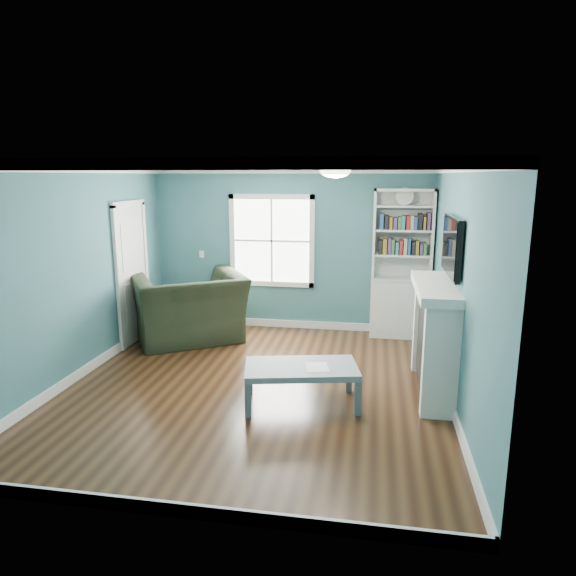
# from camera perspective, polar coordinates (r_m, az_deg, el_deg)

# --- Properties ---
(floor) EXTENTS (5.00, 5.00, 0.00)m
(floor) POSITION_cam_1_polar(r_m,az_deg,el_deg) (6.34, -3.56, -10.77)
(floor) COLOR black
(floor) RESTS_ON ground
(room_walls) EXTENTS (5.00, 5.00, 5.00)m
(room_walls) POSITION_cam_1_polar(r_m,az_deg,el_deg) (5.90, -3.76, 3.51)
(room_walls) COLOR #33686A
(room_walls) RESTS_ON ground
(trim) EXTENTS (4.50, 5.00, 2.60)m
(trim) POSITION_cam_1_polar(r_m,az_deg,el_deg) (5.96, -3.71, 0.23)
(trim) COLOR white
(trim) RESTS_ON ground
(window) EXTENTS (1.40, 0.06, 1.50)m
(window) POSITION_cam_1_polar(r_m,az_deg,el_deg) (8.38, -1.82, 5.26)
(window) COLOR white
(window) RESTS_ON room_walls
(bookshelf) EXTENTS (0.90, 0.35, 2.31)m
(bookshelf) POSITION_cam_1_polar(r_m,az_deg,el_deg) (8.13, 12.40, 0.99)
(bookshelf) COLOR silver
(bookshelf) RESTS_ON ground
(fireplace) EXTENTS (0.44, 1.58, 1.30)m
(fireplace) POSITION_cam_1_polar(r_m,az_deg,el_deg) (6.19, 15.98, -5.51)
(fireplace) COLOR black
(fireplace) RESTS_ON ground
(tv) EXTENTS (0.06, 1.10, 0.65)m
(tv) POSITION_cam_1_polar(r_m,az_deg,el_deg) (5.98, 17.75, 4.46)
(tv) COLOR black
(tv) RESTS_ON fireplace
(door) EXTENTS (0.12, 0.98, 2.17)m
(door) POSITION_cam_1_polar(r_m,az_deg,el_deg) (8.05, -16.93, 1.71)
(door) COLOR silver
(door) RESTS_ON ground
(ceiling_fixture) EXTENTS (0.38, 0.38, 0.15)m
(ceiling_fixture) POSITION_cam_1_polar(r_m,az_deg,el_deg) (5.79, 5.27, 12.93)
(ceiling_fixture) COLOR white
(ceiling_fixture) RESTS_ON room_walls
(light_switch) EXTENTS (0.08, 0.01, 0.12)m
(light_switch) POSITION_cam_1_polar(r_m,az_deg,el_deg) (8.73, -9.56, 3.72)
(light_switch) COLOR white
(light_switch) RESTS_ON room_walls
(recliner) EXTENTS (1.90, 1.72, 1.39)m
(recliner) POSITION_cam_1_polar(r_m,az_deg,el_deg) (7.96, -11.01, -0.88)
(recliner) COLOR black
(recliner) RESTS_ON ground
(coffee_table) EXTENTS (1.34, 0.91, 0.45)m
(coffee_table) POSITION_cam_1_polar(r_m,az_deg,el_deg) (5.72, 1.49, -9.18)
(coffee_table) COLOR #525A62
(coffee_table) RESTS_ON ground
(paper_sheet) EXTENTS (0.30, 0.35, 0.00)m
(paper_sheet) POSITION_cam_1_polar(r_m,az_deg,el_deg) (5.66, 3.26, -8.77)
(paper_sheet) COLOR white
(paper_sheet) RESTS_ON coffee_table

